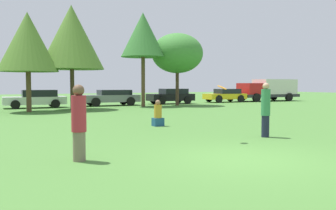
{
  "coord_description": "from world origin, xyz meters",
  "views": [
    {
      "loc": [
        -5.64,
        -6.55,
        1.73
      ],
      "look_at": [
        -0.25,
        3.22,
        1.09
      ],
      "focal_mm": 39.54,
      "sensor_mm": 36.0,
      "label": 1
    }
  ],
  "objects_px": {
    "tree_3": "(72,37)",
    "tree_4": "(143,35)",
    "tree_2": "(28,42)",
    "bystander_sitting": "(158,115)",
    "frisbee": "(222,87)",
    "parked_car_white": "(36,99)",
    "person_thrower": "(79,122)",
    "parked_car_yellow": "(226,95)",
    "parked_car_black": "(171,96)",
    "person_catcher": "(266,109)",
    "tree_5": "(177,53)",
    "delivery_truck_red": "(268,89)",
    "parked_car_grey": "(111,97)"
  },
  "relations": [
    {
      "from": "tree_3",
      "to": "tree_4",
      "type": "xyz_separation_m",
      "value": [
        5.7,
        0.96,
        0.61
      ]
    },
    {
      "from": "tree_2",
      "to": "bystander_sitting",
      "type": "bearing_deg",
      "value": -72.01
    },
    {
      "from": "frisbee",
      "to": "parked_car_white",
      "type": "height_order",
      "value": "frisbee"
    },
    {
      "from": "frisbee",
      "to": "person_thrower",
      "type": "bearing_deg",
      "value": -171.54
    },
    {
      "from": "parked_car_yellow",
      "to": "person_thrower",
      "type": "bearing_deg",
      "value": 49.02
    },
    {
      "from": "tree_3",
      "to": "parked_car_white",
      "type": "relative_size",
      "value": 1.59
    },
    {
      "from": "tree_4",
      "to": "parked_car_yellow",
      "type": "height_order",
      "value": "tree_4"
    },
    {
      "from": "person_thrower",
      "to": "bystander_sitting",
      "type": "relative_size",
      "value": 1.6
    },
    {
      "from": "tree_2",
      "to": "parked_car_black",
      "type": "distance_m",
      "value": 13.51
    },
    {
      "from": "person_catcher",
      "to": "tree_2",
      "type": "distance_m",
      "value": 16.38
    },
    {
      "from": "frisbee",
      "to": "bystander_sitting",
      "type": "distance_m",
      "value": 4.8
    },
    {
      "from": "person_thrower",
      "to": "person_catcher",
      "type": "height_order",
      "value": "person_catcher"
    },
    {
      "from": "tree_5",
      "to": "delivery_truck_red",
      "type": "xyz_separation_m",
      "value": [
        12.18,
        2.41,
        -2.96
      ]
    },
    {
      "from": "frisbee",
      "to": "bystander_sitting",
      "type": "height_order",
      "value": "frisbee"
    },
    {
      "from": "frisbee",
      "to": "parked_car_white",
      "type": "bearing_deg",
      "value": 96.41
    },
    {
      "from": "frisbee",
      "to": "tree_4",
      "type": "bearing_deg",
      "value": 72.49
    },
    {
      "from": "parked_car_black",
      "to": "person_thrower",
      "type": "bearing_deg",
      "value": 59.1
    },
    {
      "from": "person_thrower",
      "to": "parked_car_black",
      "type": "relative_size",
      "value": 0.42
    },
    {
      "from": "person_thrower",
      "to": "delivery_truck_red",
      "type": "distance_m",
      "value": 31.98
    },
    {
      "from": "parked_car_black",
      "to": "tree_2",
      "type": "bearing_deg",
      "value": 21.39
    },
    {
      "from": "person_catcher",
      "to": "person_thrower",
      "type": "bearing_deg",
      "value": 0.0
    },
    {
      "from": "parked_car_grey",
      "to": "delivery_truck_red",
      "type": "distance_m",
      "value": 16.91
    },
    {
      "from": "delivery_truck_red",
      "to": "parked_car_grey",
      "type": "bearing_deg",
      "value": 3.38
    },
    {
      "from": "person_catcher",
      "to": "tree_4",
      "type": "relative_size",
      "value": 0.25
    },
    {
      "from": "tree_4",
      "to": "tree_5",
      "type": "height_order",
      "value": "tree_4"
    },
    {
      "from": "person_catcher",
      "to": "parked_car_grey",
      "type": "height_order",
      "value": "person_catcher"
    },
    {
      "from": "tree_2",
      "to": "parked_car_grey",
      "type": "relative_size",
      "value": 1.33
    },
    {
      "from": "tree_5",
      "to": "parked_car_black",
      "type": "distance_m",
      "value": 4.35
    },
    {
      "from": "tree_5",
      "to": "parked_car_white",
      "type": "relative_size",
      "value": 1.31
    },
    {
      "from": "parked_car_white",
      "to": "parked_car_yellow",
      "type": "xyz_separation_m",
      "value": [
        17.32,
        0.17,
        0.01
      ]
    },
    {
      "from": "person_thrower",
      "to": "frisbee",
      "type": "xyz_separation_m",
      "value": [
        4.47,
        0.67,
        0.75
      ]
    },
    {
      "from": "tree_5",
      "to": "person_catcher",
      "type": "bearing_deg",
      "value": -111.12
    },
    {
      "from": "person_thrower",
      "to": "tree_2",
      "type": "height_order",
      "value": "tree_2"
    },
    {
      "from": "person_thrower",
      "to": "parked_car_black",
      "type": "bearing_deg",
      "value": 48.63
    },
    {
      "from": "parked_car_white",
      "to": "parked_car_grey",
      "type": "xyz_separation_m",
      "value": [
        5.77,
        0.05,
        0.01
      ]
    },
    {
      "from": "tree_5",
      "to": "person_thrower",
      "type": "bearing_deg",
      "value": -126.11
    },
    {
      "from": "parked_car_grey",
      "to": "tree_4",
      "type": "bearing_deg",
      "value": 130.68
    },
    {
      "from": "bystander_sitting",
      "to": "frisbee",
      "type": "bearing_deg",
      "value": -93.15
    },
    {
      "from": "tree_5",
      "to": "parked_car_yellow",
      "type": "distance_m",
      "value": 8.08
    },
    {
      "from": "tree_4",
      "to": "tree_5",
      "type": "bearing_deg",
      "value": -2.18
    },
    {
      "from": "person_catcher",
      "to": "parked_car_black",
      "type": "xyz_separation_m",
      "value": [
        7.31,
        19.23,
        -0.21
      ]
    },
    {
      "from": "parked_car_black",
      "to": "bystander_sitting",
      "type": "bearing_deg",
      "value": 62.16
    },
    {
      "from": "tree_2",
      "to": "delivery_truck_red",
      "type": "bearing_deg",
      "value": 9.5
    },
    {
      "from": "person_catcher",
      "to": "frisbee",
      "type": "height_order",
      "value": "person_catcher"
    },
    {
      "from": "tree_3",
      "to": "parked_car_black",
      "type": "height_order",
      "value": "tree_3"
    },
    {
      "from": "tree_4",
      "to": "parked_car_grey",
      "type": "height_order",
      "value": "tree_4"
    },
    {
      "from": "bystander_sitting",
      "to": "tree_2",
      "type": "bearing_deg",
      "value": 107.99
    },
    {
      "from": "person_thrower",
      "to": "tree_4",
      "type": "xyz_separation_m",
      "value": [
        9.84,
        17.66,
        4.58
      ]
    },
    {
      "from": "tree_2",
      "to": "parked_car_yellow",
      "type": "xyz_separation_m",
      "value": [
        18.37,
        4.08,
        -3.62
      ]
    },
    {
      "from": "person_catcher",
      "to": "tree_5",
      "type": "bearing_deg",
      "value": -118.22
    }
  ]
}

